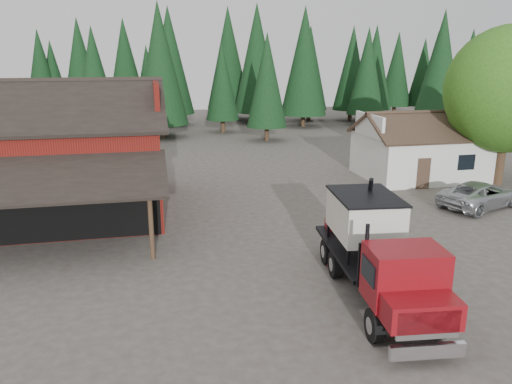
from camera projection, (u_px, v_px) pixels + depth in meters
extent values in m
plane|color=#494039|center=(294.00, 267.00, 20.28)|extent=(120.00, 120.00, 0.00)
cube|color=maroon|center=(46.00, 167.00, 26.78)|extent=(12.00, 10.00, 5.00)
cube|color=black|center=(27.00, 106.00, 23.49)|extent=(12.80, 5.53, 2.35)
cube|color=black|center=(47.00, 97.00, 28.20)|extent=(12.80, 5.53, 2.35)
cube|color=maroon|center=(156.00, 99.00, 27.06)|extent=(0.25, 7.00, 2.00)
cube|color=black|center=(13.00, 180.00, 20.32)|extent=(12.40, 3.53, 1.44)
cylinder|color=#382619|center=(151.00, 227.00, 20.74)|extent=(0.20, 0.20, 2.80)
cube|color=black|center=(26.00, 202.00, 22.16)|extent=(11.70, 0.08, 3.90)
cube|color=silver|center=(421.00, 156.00, 34.76)|extent=(8.00, 6.00, 3.00)
cube|color=#38281E|center=(436.00, 127.00, 32.75)|extent=(8.60, 3.42, 1.80)
cube|color=#38281E|center=(413.00, 121.00, 35.57)|extent=(8.60, 3.42, 1.80)
cube|color=silver|center=(369.00, 125.00, 33.35)|extent=(0.20, 4.20, 1.50)
cube|color=silver|center=(475.00, 122.00, 34.98)|extent=(0.20, 4.20, 1.50)
cube|color=#38281E|center=(423.00, 174.00, 31.75)|extent=(0.90, 0.06, 2.00)
cube|color=black|center=(466.00, 162.00, 32.20)|extent=(1.20, 0.06, 1.00)
cylinder|color=#382619|center=(500.00, 161.00, 32.73)|extent=(0.60, 0.60, 3.20)
sphere|color=#266116|center=(510.00, 89.00, 31.50)|extent=(8.00, 8.00, 8.00)
sphere|color=#266116|center=(482.00, 108.00, 32.33)|extent=(4.40, 4.40, 4.40)
cylinder|color=#382619|center=(267.00, 133.00, 49.53)|extent=(0.44, 0.44, 1.60)
cone|color=black|center=(267.00, 80.00, 48.17)|extent=(3.96, 3.96, 9.00)
cylinder|color=#382619|center=(434.00, 133.00, 49.03)|extent=(0.44, 0.44, 1.60)
cone|color=black|center=(440.00, 70.00, 47.39)|extent=(4.84, 4.84, 11.00)
cylinder|color=#382619|center=(163.00, 130.00, 51.26)|extent=(0.44, 0.44, 1.60)
cone|color=black|center=(160.00, 64.00, 49.49)|extent=(5.28, 5.28, 12.00)
cylinder|color=black|center=(375.00, 325.00, 14.94)|extent=(0.43, 1.06, 1.03)
cylinder|color=black|center=(437.00, 322.00, 15.14)|extent=(0.43, 1.06, 1.03)
cylinder|color=black|center=(335.00, 264.00, 19.25)|extent=(0.43, 1.06, 1.03)
cylinder|color=black|center=(385.00, 262.00, 19.46)|extent=(0.43, 1.06, 1.03)
cylinder|color=black|center=(327.00, 252.00, 20.51)|extent=(0.43, 1.06, 1.03)
cylinder|color=black|center=(373.00, 250.00, 20.72)|extent=(0.43, 1.06, 1.03)
cube|color=black|center=(374.00, 271.00, 17.82)|extent=(1.87, 8.14, 0.38)
cube|color=silver|center=(427.00, 351.00, 13.65)|extent=(2.17, 0.39, 0.42)
cube|color=silver|center=(428.00, 325.00, 13.54)|extent=(1.78, 0.28, 0.84)
cube|color=maroon|center=(420.00, 310.00, 14.04)|extent=(2.23, 1.43, 0.80)
cube|color=maroon|center=(404.00, 275.00, 15.07)|extent=(2.41, 1.82, 1.74)
cube|color=black|center=(415.00, 277.00, 14.27)|extent=(1.97, 0.28, 0.84)
cylinder|color=black|center=(366.00, 250.00, 15.64)|extent=(0.14, 0.14, 1.69)
cube|color=black|center=(393.00, 264.00, 15.98)|extent=(2.30, 0.35, 1.50)
cube|color=black|center=(362.00, 250.00, 19.01)|extent=(2.95, 5.66, 0.15)
cube|color=silver|center=(365.00, 216.00, 18.64)|extent=(2.47, 3.31, 1.50)
cone|color=silver|center=(363.00, 239.00, 18.89)|extent=(2.27, 2.27, 0.66)
cube|color=black|center=(366.00, 196.00, 18.43)|extent=(2.57, 3.41, 0.08)
cylinder|color=black|center=(368.00, 207.00, 19.98)|extent=(0.90, 2.00, 2.87)
cube|color=maroon|center=(333.00, 225.00, 21.04)|extent=(0.64, 0.81, 0.42)
cylinder|color=silver|center=(426.00, 297.00, 16.07)|extent=(0.62, 0.99, 0.53)
imported|color=#B5B9BD|center=(481.00, 195.00, 27.97)|extent=(5.84, 4.21, 1.48)
cube|color=maroon|center=(335.00, 257.00, 20.51)|extent=(0.77, 1.14, 0.60)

